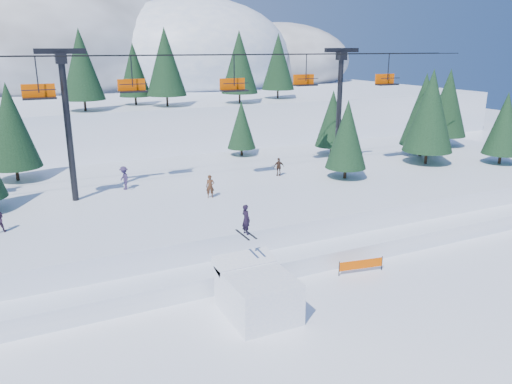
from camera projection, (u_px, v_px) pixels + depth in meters
name	position (u px, v px, depth m)	size (l,w,h in m)	color
ground	(323.00, 325.00, 23.95)	(160.00, 160.00, 0.00)	white
mid_shelf	(198.00, 201.00, 39.17)	(70.00, 22.00, 2.50)	white
berm	(252.00, 255.00, 30.72)	(70.00, 6.00, 1.10)	white
mountain_ridge	(56.00, 67.00, 82.59)	(119.00, 60.00, 26.46)	white
jump_kicker	(257.00, 292.00, 24.77)	(3.15, 4.37, 5.29)	white
chairlift	(210.00, 96.00, 37.49)	(46.00, 3.21, 10.28)	black
conifer_stand	(215.00, 127.00, 39.00)	(63.46, 16.70, 8.54)	black
distant_skiers	(140.00, 185.00, 35.69)	(21.79, 6.93, 1.79)	#322649
banner_near	(361.00, 264.00, 29.37)	(2.82, 0.50, 0.90)	black
banner_far	(431.00, 237.00, 33.66)	(2.85, 0.32, 0.90)	black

